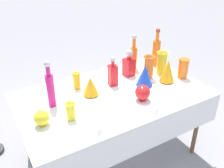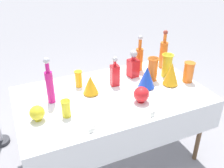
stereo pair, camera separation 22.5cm
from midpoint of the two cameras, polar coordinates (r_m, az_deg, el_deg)
name	(u,v)px [view 2 (the right image)]	position (r m, az deg, el deg)	size (l,w,h in m)	color
ground_plane	(112,154)	(2.77, 2.41, -15.81)	(40.00, 40.00, 0.00)	gray
display_table	(113,101)	(2.30, 3.14, -3.89)	(1.72, 1.02, 0.76)	white
tall_bottle_0	(139,57)	(2.72, 8.65, 6.13)	(0.08, 0.08, 0.39)	orange
tall_bottle_1	(50,83)	(2.13, -11.19, 0.03)	(0.07, 0.07, 0.42)	#C61972
tall_bottle_2	(163,53)	(2.82, 13.94, 6.83)	(0.08, 0.08, 0.42)	orange
square_decanter_0	(115,74)	(2.38, 3.34, 2.27)	(0.08, 0.08, 0.30)	red
square_decanter_1	(133,65)	(2.57, 7.37, 4.21)	(0.11, 0.11, 0.29)	red
slender_vase_0	(79,78)	(2.38, -4.99, 1.21)	(0.08, 0.08, 0.16)	orange
slender_vase_1	(66,108)	(1.98, -7.29, -5.54)	(0.08, 0.08, 0.14)	yellow
slender_vase_2	(167,65)	(2.64, 14.88, 4.20)	(0.12, 0.12, 0.24)	yellow
slender_vase_3	(153,69)	(2.53, 11.83, 3.42)	(0.11, 0.11, 0.24)	orange
slender_vase_4	(189,72)	(2.60, 19.51, 2.63)	(0.11, 0.11, 0.21)	orange
fluted_vase_0	(147,77)	(2.38, 10.66, 1.49)	(0.16, 0.16, 0.22)	blue
fluted_vase_1	(90,85)	(2.24, -2.10, -0.24)	(0.14, 0.14, 0.18)	orange
fluted_vase_2	(171,74)	(2.48, 15.96, 2.20)	(0.15, 0.15, 0.23)	orange
round_bowl_0	(141,94)	(2.17, 9.70, -2.43)	(0.14, 0.14, 0.14)	red
round_bowl_1	(37,113)	(1.98, -13.66, -6.55)	(0.12, 0.12, 0.13)	yellow
price_tag_left	(92,128)	(1.86, -1.03, -10.19)	(0.05, 0.01, 0.03)	white
price_tag_center	(153,114)	(2.04, 12.44, -6.90)	(0.05, 0.01, 0.04)	white
price_tag_right	(91,131)	(1.83, -1.25, -10.83)	(0.05, 0.01, 0.04)	white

